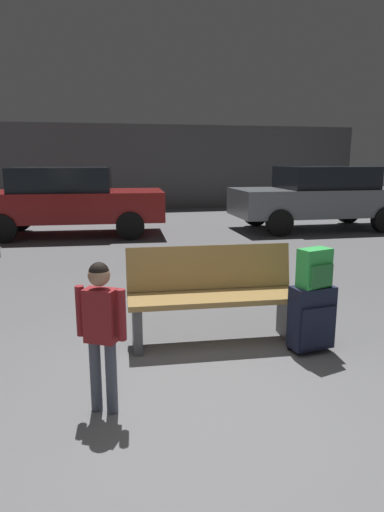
% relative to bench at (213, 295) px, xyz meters
% --- Properties ---
extents(ground_plane, '(18.00, 18.00, 0.10)m').
position_rel_bench_xyz_m(ground_plane, '(-0.46, 2.62, -0.49)').
color(ground_plane, slate).
extents(garage_back_wall, '(18.00, 0.12, 2.80)m').
position_rel_bench_xyz_m(garage_back_wall, '(-0.46, 11.48, 0.96)').
color(garage_back_wall, '#565658').
rests_on(garage_back_wall, ground_plane).
extents(bench, '(1.63, 0.64, 0.89)m').
position_rel_bench_xyz_m(bench, '(0.00, 0.00, 0.00)').
color(bench, '#9E7A42').
rests_on(bench, ground_plane).
extents(suitcase, '(0.40, 0.27, 0.60)m').
position_rel_bench_xyz_m(suitcase, '(0.78, -0.47, -0.12)').
color(suitcase, '#191E33').
rests_on(suitcase, ground_plane).
extents(backpack_bright, '(0.31, 0.25, 0.34)m').
position_rel_bench_xyz_m(backpack_bright, '(0.78, -0.47, 0.33)').
color(backpack_bright, green).
rests_on(backpack_bright, suitcase).
extents(child, '(0.32, 0.27, 1.05)m').
position_rel_bench_xyz_m(child, '(-1.07, -1.04, 0.21)').
color(child, '#4C5160').
rests_on(child, ground_plane).
extents(parked_car_far, '(4.23, 2.08, 1.51)m').
position_rel_bench_xyz_m(parked_car_far, '(-1.46, 6.58, 0.36)').
color(parked_car_far, maroon).
rests_on(parked_car_far, ground_plane).
extents(parked_car_side, '(4.15, 1.90, 1.51)m').
position_rel_bench_xyz_m(parked_car_side, '(4.44, 6.11, 0.36)').
color(parked_car_side, slate).
rests_on(parked_car_side, ground_plane).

